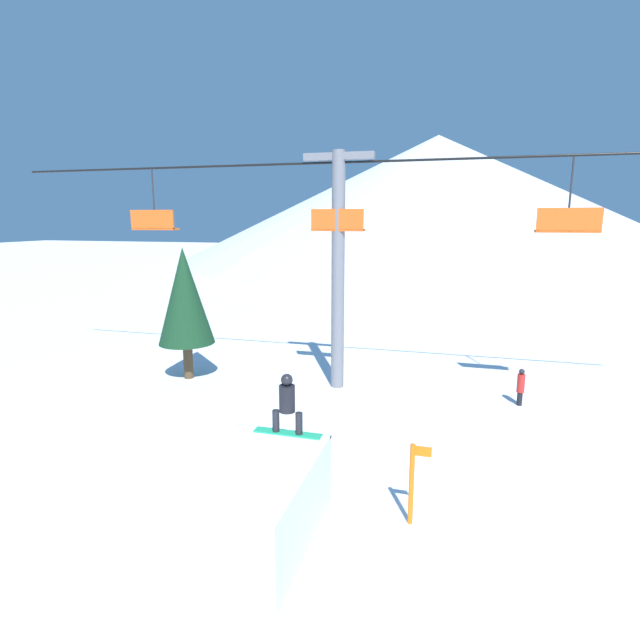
{
  "coord_description": "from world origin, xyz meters",
  "views": [
    {
      "loc": [
        3.93,
        -6.89,
        5.95
      ],
      "look_at": [
        0.43,
        5.53,
        3.33
      ],
      "focal_mm": 28.0,
      "sensor_mm": 36.0,
      "label": 1
    }
  ],
  "objects": [
    {
      "name": "trail_marker",
      "position": [
        3.25,
        2.19,
        0.9
      ],
      "size": [
        0.41,
        0.1,
        1.69
      ],
      "color": "orange",
      "rests_on": "ground_plane"
    },
    {
      "name": "ground_plane",
      "position": [
        0.0,
        0.0,
        0.0
      ],
      "size": [
        220.0,
        220.0,
        0.0
      ],
      "primitive_type": "plane",
      "color": "white"
    },
    {
      "name": "snow_ramp",
      "position": [
        0.43,
        0.86,
        0.77
      ],
      "size": [
        2.19,
        3.34,
        1.53
      ],
      "color": "white",
      "rests_on": "ground_plane"
    },
    {
      "name": "chairlift",
      "position": [
        -0.15,
        9.85,
        4.9
      ],
      "size": [
        25.13,
        0.46,
        8.19
      ],
      "color": "slate",
      "rests_on": "ground_plane"
    },
    {
      "name": "snowboarder",
      "position": [
        0.62,
        2.32,
        2.19
      ],
      "size": [
        1.46,
        0.33,
        1.31
      ],
      "color": "#1E9E6B",
      "rests_on": "snow_ramp"
    },
    {
      "name": "mountain_ridge",
      "position": [
        0.0,
        69.04,
        8.8
      ],
      "size": [
        73.61,
        73.61,
        17.6
      ],
      "color": "silver",
      "rests_on": "ground_plane"
    },
    {
      "name": "pine_tree_near",
      "position": [
        -5.83,
        9.29,
        3.14
      ],
      "size": [
        2.07,
        2.07,
        4.96
      ],
      "color": "#4C3823",
      "rests_on": "ground_plane"
    },
    {
      "name": "distant_skier",
      "position": [
        6.01,
        9.65,
        0.67
      ],
      "size": [
        0.24,
        0.24,
        1.23
      ],
      "color": "black",
      "rests_on": "ground_plane"
    }
  ]
}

